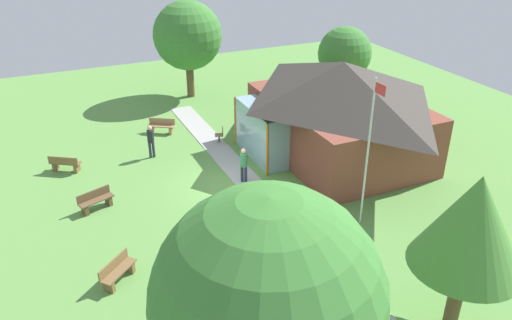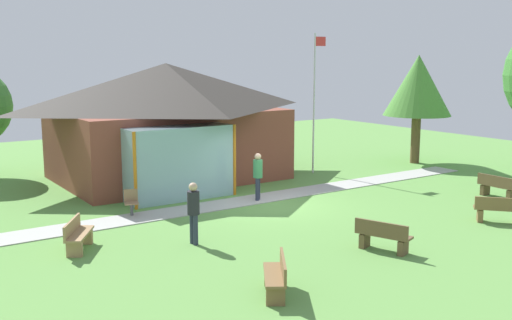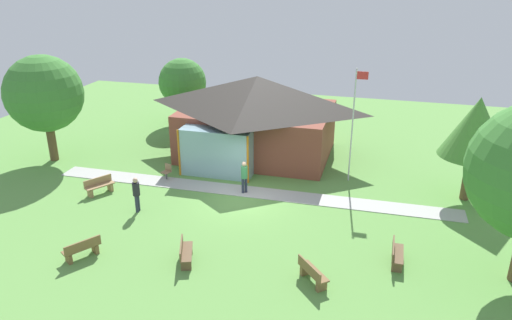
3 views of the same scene
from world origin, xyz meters
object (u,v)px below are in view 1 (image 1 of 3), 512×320
object	(u,v)px
tree_behind_pavilion_left	(345,54)
tree_east_hedge	(473,223)
pavilion	(337,108)
tree_west_hedge	(188,36)
bench_front_right	(118,271)
visitor_on_path	(244,163)
bench_mid_left	(162,126)
bench_front_center	(96,201)
visitor_strolling_lawn	(151,139)
tree_far_east	(268,301)
patio_chair_west	(220,135)
bench_lawn_far_right	(205,310)
flagpole	(369,148)
bench_front_left	(65,164)

from	to	relation	value
tree_behind_pavilion_left	tree_east_hedge	bearing A→B (deg)	-23.39
pavilion	tree_west_hedge	distance (m)	12.31
bench_front_right	visitor_on_path	world-z (taller)	visitor_on_path
bench_mid_left	pavilion	bearing A→B (deg)	172.17
bench_front_center	visitor_strolling_lawn	bearing A→B (deg)	-151.26
tree_east_hedge	tree_far_east	distance (m)	6.88
bench_mid_left	visitor_on_path	xyz separation A→B (m)	(7.18, 2.01, 0.62)
bench_front_center	patio_chair_west	xyz separation A→B (m)	(-4.14, 7.20, 0.01)
bench_lawn_far_right	visitor_strolling_lawn	distance (m)	12.01
bench_mid_left	visitor_on_path	size ratio (longest dim) A/B	0.86
flagpole	bench_lawn_far_right	bearing A→B (deg)	-71.58
visitor_strolling_lawn	visitor_on_path	bearing A→B (deg)	124.71
bench_front_left	tree_east_hedge	distance (m)	18.56
bench_front_center	patio_chair_west	world-z (taller)	patio_chair_west
bench_lawn_far_right	bench_front_left	world-z (taller)	same
tree_east_hedge	bench_mid_left	bearing A→B (deg)	-166.59
tree_far_east	flagpole	bearing A→B (deg)	132.38
bench_front_left	pavilion	bearing A→B (deg)	17.19
bench_lawn_far_right	tree_behind_pavilion_left	size ratio (longest dim) A/B	0.31
tree_east_hedge	tree_far_east	world-z (taller)	tree_far_east
pavilion	tree_behind_pavilion_left	world-z (taller)	pavilion
bench_mid_left	patio_chair_west	size ratio (longest dim) A/B	1.75
bench_front_center	tree_far_east	bearing A→B (deg)	79.57
bench_front_left	tree_far_east	xyz separation A→B (m)	(16.46, 3.00, 3.98)
tree_behind_pavilion_left	tree_far_east	xyz separation A→B (m)	(19.65, -14.83, 1.32)
pavilion	bench_front_left	bearing A→B (deg)	-105.72
pavilion	bench_mid_left	world-z (taller)	pavilion
flagpole	bench_front_center	bearing A→B (deg)	-119.73
flagpole	tree_east_hedge	world-z (taller)	flagpole
bench_mid_left	tree_west_hedge	xyz separation A→B (m)	(-5.23, 3.40, 3.68)
patio_chair_west	tree_east_hedge	bearing A→B (deg)	-156.27
visitor_on_path	tree_east_hedge	xyz separation A→B (m)	(10.87, 2.30, 2.74)
patio_chair_west	tree_behind_pavilion_left	xyz separation A→B (m)	(-3.14, 9.79, 2.65)
bench_front_right	visitor_strolling_lawn	distance (m)	9.58
bench_mid_left	bench_front_center	distance (m)	8.16
bench_front_left	tree_far_east	world-z (taller)	tree_far_east
tree_behind_pavilion_left	bench_front_right	bearing A→B (deg)	-54.03
tree_east_hedge	tree_west_hedge	bearing A→B (deg)	-177.77
flagpole	bench_mid_left	bearing A→B (deg)	-157.63
pavilion	bench_front_right	world-z (taller)	pavilion
bench_mid_left	visitor_on_path	bearing A→B (deg)	137.73
bench_front_right	tree_behind_pavilion_left	size ratio (longest dim) A/B	0.29
bench_front_center	tree_west_hedge	distance (m)	14.85
bench_front_left	tree_far_east	bearing A→B (deg)	-46.77
bench_front_left	visitor_strolling_lawn	world-z (taller)	visitor_strolling_lawn
tree_behind_pavilion_left	bench_mid_left	bearing A→B (deg)	-87.36
bench_mid_left	patio_chair_west	world-z (taller)	patio_chair_west
pavilion	tree_east_hedge	world-z (taller)	tree_east_hedge
flagpole	tree_east_hedge	bearing A→B (deg)	-7.18
bench_front_right	tree_behind_pavilion_left	xyz separation A→B (m)	(-12.35, 17.01, 2.66)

